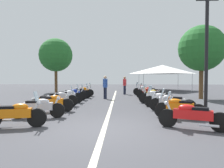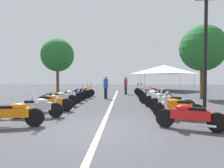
{
  "view_description": "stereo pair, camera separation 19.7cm",
  "coord_description": "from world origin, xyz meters",
  "px_view_note": "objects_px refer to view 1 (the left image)",
  "views": [
    {
      "loc": [
        -6.22,
        -0.52,
        1.66
      ],
      "look_at": [
        6.25,
        0.0,
        1.24
      ],
      "focal_mm": 31.87,
      "sensor_mm": 36.0,
      "label": 1
    },
    {
      "loc": [
        -6.22,
        -0.72,
        1.66
      ],
      "look_at": [
        6.25,
        0.0,
        1.24
      ],
      "focal_mm": 31.87,
      "sensor_mm": 36.0,
      "label": 2
    }
  ],
  "objects_px": {
    "motorcycle_right_row_8": "(144,90)",
    "bystander_0": "(105,85)",
    "motorcycle_right_row_3": "(162,99)",
    "roadside_tree_1": "(56,55)",
    "motorcycle_left_row_3": "(59,98)",
    "motorcycle_right_row_4": "(155,96)",
    "traffic_cone_2": "(0,111)",
    "motorcycle_left_row_7": "(82,91)",
    "motorcycle_right_row_0": "(192,115)",
    "roadside_tree_0": "(202,49)",
    "motorcycle_right_row_2": "(171,103)",
    "motorcycle_right_row_6": "(150,93)",
    "motorcycle_left_row_1": "(39,107)",
    "motorcycle_left_row_2": "(52,103)",
    "motorcycle_left_row_4": "(67,96)",
    "motorcycle_left_row_6": "(79,93)",
    "motorcycle_left_row_5": "(72,94)",
    "motorcycle_right_row_5": "(155,95)",
    "event_tent": "(163,69)",
    "motorcycle_right_row_7": "(149,91)",
    "street_lamp_twin_globe": "(207,33)",
    "motorcycle_right_row_1": "(179,107)",
    "bystander_1": "(125,84)",
    "motorcycle_left_row_0": "(15,114)",
    "traffic_cone_0": "(55,96)"
  },
  "relations": [
    {
      "from": "motorcycle_left_row_2",
      "to": "motorcycle_right_row_4",
      "type": "relative_size",
      "value": 1.02
    },
    {
      "from": "motorcycle_right_row_4",
      "to": "roadside_tree_0",
      "type": "xyz_separation_m",
      "value": [
        3.12,
        -4.04,
        3.39
      ]
    },
    {
      "from": "bystander_1",
      "to": "roadside_tree_1",
      "type": "bearing_deg",
      "value": -166.22
    },
    {
      "from": "motorcycle_right_row_4",
      "to": "motorcycle_right_row_3",
      "type": "bearing_deg",
      "value": 114.54
    },
    {
      "from": "motorcycle_right_row_6",
      "to": "bystander_0",
      "type": "distance_m",
      "value": 3.49
    },
    {
      "from": "motorcycle_left_row_3",
      "to": "motorcycle_right_row_4",
      "type": "xyz_separation_m",
      "value": [
        1.43,
        -5.64,
        0.0
      ]
    },
    {
      "from": "motorcycle_left_row_2",
      "to": "motorcycle_right_row_2",
      "type": "height_order",
      "value": "motorcycle_right_row_2"
    },
    {
      "from": "motorcycle_left_row_6",
      "to": "motorcycle_left_row_7",
      "type": "bearing_deg",
      "value": 70.49
    },
    {
      "from": "motorcycle_right_row_2",
      "to": "motorcycle_right_row_6",
      "type": "xyz_separation_m",
      "value": [
        5.85,
        0.16,
        0.02
      ]
    },
    {
      "from": "motorcycle_right_row_5",
      "to": "motorcycle_right_row_6",
      "type": "xyz_separation_m",
      "value": [
        1.44,
        0.12,
        0.03
      ]
    },
    {
      "from": "motorcycle_left_row_1",
      "to": "motorcycle_right_row_3",
      "type": "xyz_separation_m",
      "value": [
        2.93,
        -5.58,
        0.02
      ]
    },
    {
      "from": "motorcycle_left_row_1",
      "to": "motorcycle_left_row_5",
      "type": "xyz_separation_m",
      "value": [
        6.13,
        0.13,
        0.02
      ]
    },
    {
      "from": "street_lamp_twin_globe",
      "to": "motorcycle_right_row_1",
      "type": "bearing_deg",
      "value": 107.89
    },
    {
      "from": "motorcycle_right_row_3",
      "to": "motorcycle_right_row_5",
      "type": "bearing_deg",
      "value": -61.36
    },
    {
      "from": "motorcycle_right_row_7",
      "to": "traffic_cone_2",
      "type": "height_order",
      "value": "motorcycle_right_row_7"
    },
    {
      "from": "motorcycle_left_row_1",
      "to": "motorcycle_left_row_4",
      "type": "bearing_deg",
      "value": 79.66
    },
    {
      "from": "motorcycle_left_row_7",
      "to": "roadside_tree_0",
      "type": "distance_m",
      "value": 10.19
    },
    {
      "from": "traffic_cone_2",
      "to": "traffic_cone_0",
      "type": "bearing_deg",
      "value": -0.3
    },
    {
      "from": "motorcycle_left_row_5",
      "to": "motorcycle_right_row_0",
      "type": "relative_size",
      "value": 1.02
    },
    {
      "from": "traffic_cone_0",
      "to": "traffic_cone_2",
      "type": "distance_m",
      "value": 6.75
    },
    {
      "from": "bystander_0",
      "to": "motorcycle_left_row_5",
      "type": "bearing_deg",
      "value": -15.57
    },
    {
      "from": "motorcycle_left_row_4",
      "to": "street_lamp_twin_globe",
      "type": "xyz_separation_m",
      "value": [
        -4.12,
        -6.96,
        3.03
      ]
    },
    {
      "from": "motorcycle_right_row_3",
      "to": "motorcycle_right_row_8",
      "type": "distance_m",
      "value": 7.49
    },
    {
      "from": "motorcycle_left_row_0",
      "to": "motorcycle_right_row_3",
      "type": "distance_m",
      "value": 7.25
    },
    {
      "from": "motorcycle_left_row_0",
      "to": "motorcycle_right_row_6",
      "type": "relative_size",
      "value": 0.96
    },
    {
      "from": "motorcycle_left_row_5",
      "to": "motorcycle_right_row_7",
      "type": "bearing_deg",
      "value": 7.0
    },
    {
      "from": "motorcycle_right_row_3",
      "to": "bystander_0",
      "type": "relative_size",
      "value": 1.08
    },
    {
      "from": "motorcycle_right_row_5",
      "to": "motorcycle_right_row_2",
      "type": "bearing_deg",
      "value": 113.19
    },
    {
      "from": "motorcycle_right_row_6",
      "to": "roadside_tree_1",
      "type": "distance_m",
      "value": 12.31
    },
    {
      "from": "motorcycle_right_row_2",
      "to": "street_lamp_twin_globe",
      "type": "distance_m",
      "value": 3.44
    },
    {
      "from": "motorcycle_right_row_8",
      "to": "motorcycle_right_row_4",
      "type": "bearing_deg",
      "value": 112.43
    },
    {
      "from": "motorcycle_left_row_1",
      "to": "motorcycle_right_row_2",
      "type": "distance_m",
      "value": 5.98
    },
    {
      "from": "traffic_cone_2",
      "to": "motorcycle_left_row_7",
      "type": "bearing_deg",
      "value": -9.61
    },
    {
      "from": "motorcycle_right_row_3",
      "to": "street_lamp_twin_globe",
      "type": "bearing_deg",
      "value": 149.02
    },
    {
      "from": "motorcycle_right_row_1",
      "to": "roadside_tree_1",
      "type": "relative_size",
      "value": 0.32
    },
    {
      "from": "motorcycle_right_row_6",
      "to": "street_lamp_twin_globe",
      "type": "xyz_separation_m",
      "value": [
        -6.99,
        -1.28,
        3.03
      ]
    },
    {
      "from": "motorcycle_right_row_3",
      "to": "motorcycle_left_row_2",
      "type": "bearing_deg",
      "value": 45.93
    },
    {
      "from": "motorcycle_right_row_6",
      "to": "event_tent",
      "type": "bearing_deg",
      "value": -89.56
    },
    {
      "from": "motorcycle_right_row_0",
      "to": "roadside_tree_0",
      "type": "xyz_separation_m",
      "value": [
        9.16,
        -3.95,
        3.41
      ]
    },
    {
      "from": "motorcycle_right_row_0",
      "to": "motorcycle_right_row_6",
      "type": "xyz_separation_m",
      "value": [
        9.0,
        -0.01,
        0.02
      ]
    },
    {
      "from": "motorcycle_left_row_2",
      "to": "traffic_cone_0",
      "type": "distance_m",
      "value": 5.38
    },
    {
      "from": "motorcycle_right_row_3",
      "to": "roadside_tree_0",
      "type": "bearing_deg",
      "value": -98.85
    },
    {
      "from": "motorcycle_right_row_0",
      "to": "traffic_cone_2",
      "type": "xyz_separation_m",
      "value": [
        1.35,
        7.11,
        -0.17
      ]
    },
    {
      "from": "motorcycle_right_row_3",
      "to": "roadside_tree_1",
      "type": "relative_size",
      "value": 0.32
    },
    {
      "from": "motorcycle_left_row_7",
      "to": "motorcycle_right_row_3",
      "type": "relative_size",
      "value": 1.04
    },
    {
      "from": "motorcycle_right_row_6",
      "to": "bystander_0",
      "type": "height_order",
      "value": "bystander_0"
    },
    {
      "from": "motorcycle_left_row_2",
      "to": "motorcycle_left_row_4",
      "type": "bearing_deg",
      "value": 81.15
    },
    {
      "from": "motorcycle_left_row_6",
      "to": "motorcycle_left_row_5",
      "type": "bearing_deg",
      "value": -118.89
    },
    {
      "from": "motorcycle_right_row_8",
      "to": "bystander_0",
      "type": "relative_size",
      "value": 1.12
    },
    {
      "from": "roadside_tree_1",
      "to": "traffic_cone_2",
      "type": "bearing_deg",
      "value": -170.44
    }
  ]
}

